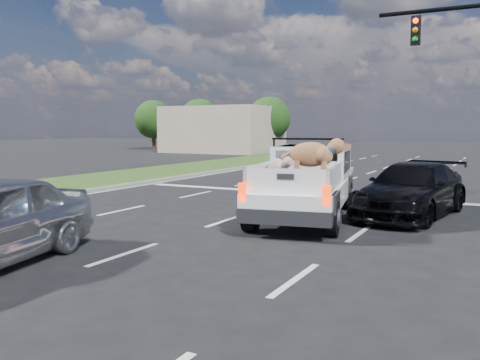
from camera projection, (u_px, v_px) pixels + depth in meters
The scene contains 10 objects.
ground at pixel (202, 266), 8.90m from camera, with size 160.00×160.00×0.00m, color black.
road_markings at pixel (322, 211), 14.68m from camera, with size 17.75×60.00×0.01m.
grass_median_left at pixel (31, 189), 19.50m from camera, with size 5.00×60.00×0.10m, color #1C3E13.
curb_left at pixel (77, 193), 18.36m from camera, with size 0.15×60.00×0.14m, color gray.
building_left at pixel (223, 130), 49.62m from camera, with size 10.00×8.00×4.40m, color #B8A68D.
tree_far_a at pixel (153, 119), 55.90m from camera, with size 4.20×4.20×5.40m.
tree_far_b at pixel (200, 119), 53.12m from camera, with size 4.20×4.20×5.40m.
tree_far_c at pixel (269, 118), 49.42m from camera, with size 4.20×4.20×5.40m.
pickup_truck at pixel (307, 180), 13.60m from camera, with size 3.11×6.00×2.14m.
black_coupe at pixel (412, 190), 13.86m from camera, with size 2.03×4.99×1.45m, color black.
Camera 1 is at (4.64, -7.39, 2.42)m, focal length 38.00 mm.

